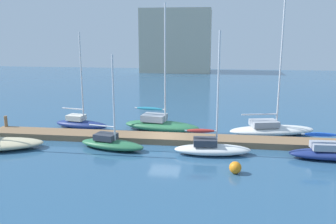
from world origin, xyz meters
name	(u,v)px	position (x,y,z in m)	size (l,w,h in m)	color
ground_plane	(165,141)	(0.00, 0.00, 0.00)	(120.00, 120.00, 0.00)	#2D567A
dock_pier	(165,138)	(0.00, 0.00, 0.24)	(29.44, 2.14, 0.49)	#846647
dock_piling_near_end	(6,124)	(-14.32, 0.92, 0.73)	(0.28, 0.28, 1.45)	#846647
sailboat_1	(81,123)	(-8.22, 2.95, 0.53)	(5.42, 2.47, 8.66)	navy
sailboat_2	(111,143)	(-3.72, -2.43, 0.48)	(5.42, 2.78, 7.09)	#2D7047
sailboat_3	(161,124)	(-0.84, 3.19, 0.62)	(7.18, 3.39, 11.05)	#2D7047
sailboat_4	(211,147)	(3.79, -2.68, 0.54)	(5.61, 2.26, 8.77)	white
sailboat_5	(271,128)	(8.81, 3.15, 0.56)	(7.75, 3.93, 11.69)	white
sailboat_6	(332,152)	(12.08, -2.57, 0.54)	(6.00, 1.91, 8.61)	navy
mooring_buoy_orange	(235,168)	(5.34, -6.05, 0.39)	(0.77, 0.77, 0.77)	orange
harbor_building_distant	(177,41)	(-5.07, 53.71, 6.89)	(15.32, 9.89, 13.78)	#BCB299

